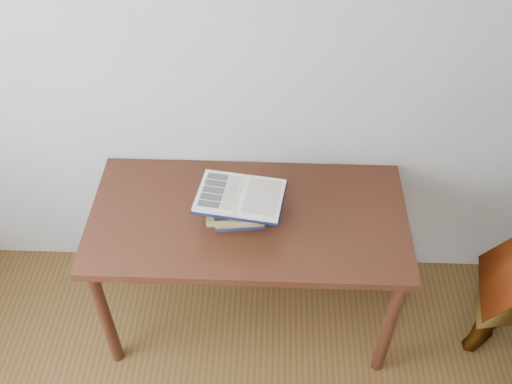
{
  "coord_description": "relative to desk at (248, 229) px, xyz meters",
  "views": [
    {
      "loc": [
        0.18,
        -0.36,
        2.68
      ],
      "look_at": [
        0.12,
        1.29,
        1.02
      ],
      "focal_mm": 40.0,
      "sensor_mm": 36.0,
      "label": 1
    }
  ],
  "objects": [
    {
      "name": "open_book",
      "position": [
        -0.03,
        -0.03,
        0.25
      ],
      "size": [
        0.41,
        0.31,
        0.03
      ],
      "rotation": [
        0.0,
        0.0,
        -0.15
      ],
      "color": "black",
      "rests_on": "book_stack"
    },
    {
      "name": "book_stack",
      "position": [
        -0.05,
        -0.03,
        0.17
      ],
      "size": [
        0.26,
        0.2,
        0.14
      ],
      "color": "navy",
      "rests_on": "desk"
    },
    {
      "name": "desk",
      "position": [
        0.0,
        0.0,
        0.0
      ],
      "size": [
        1.45,
        0.72,
        0.77
      ],
      "color": "#441D11",
      "rests_on": "ground"
    }
  ]
}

